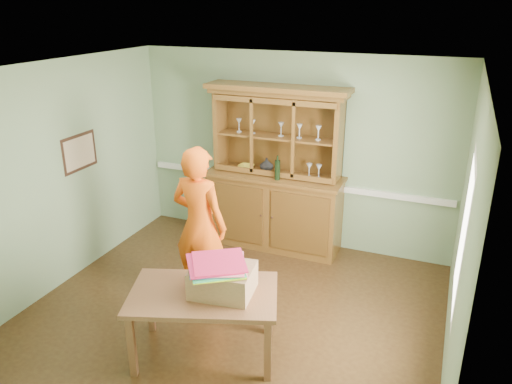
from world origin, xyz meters
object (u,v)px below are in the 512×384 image
at_px(dining_table, 204,300).
at_px(person, 200,225).
at_px(cardboard_box, 223,280).
at_px(china_hutch, 275,193).

xyz_separation_m(dining_table, person, (-0.52, 0.92, 0.31)).
bearing_deg(cardboard_box, person, 129.54).
relative_size(dining_table, cardboard_box, 2.80).
bearing_deg(cardboard_box, china_hutch, 98.56).
bearing_deg(person, china_hutch, -96.75).
bearing_deg(cardboard_box, dining_table, -156.42).
bearing_deg(dining_table, person, 100.31).
bearing_deg(china_hutch, cardboard_box, -81.44).
relative_size(cardboard_box, person, 0.31).
height_order(china_hutch, person, china_hutch).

